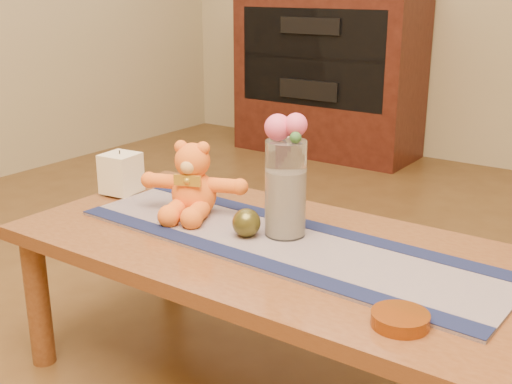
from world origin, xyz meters
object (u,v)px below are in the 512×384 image
Objects in this scene: glass_vase at (286,189)px; bronze_ball at (246,223)px; amber_dish at (400,319)px; teddy_bear at (194,179)px; pillar_candle at (121,173)px.

bronze_ball is at bearing -138.07° from glass_vase.
bronze_ball is 0.56m from amber_dish.
teddy_bear is at bearing 160.97° from amber_dish.
pillar_candle is 0.57m from bronze_ball.
glass_vase is 0.14m from bronze_ball.
teddy_bear is 3.95× the size of bronze_ball.
pillar_candle is 1.12m from amber_dish.
glass_vase reaches higher than bronze_ball.
amber_dish is at bearing -14.44° from pillar_candle.
amber_dish is (0.45, -0.27, -0.12)m from glass_vase.
bronze_ball is (0.24, -0.06, -0.06)m from teddy_bear.
pillar_candle is 1.66× the size of bronze_ball.
pillar_candle is 1.08× the size of amber_dish.
teddy_bear reaches higher than bronze_ball.
teddy_bear is 0.33m from pillar_candle.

